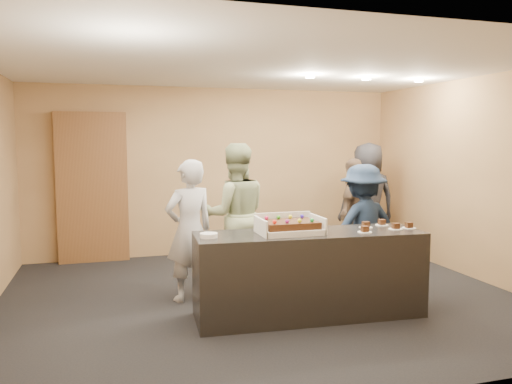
# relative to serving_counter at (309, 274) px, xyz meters

# --- Properties ---
(room) EXTENTS (6.04, 6.00, 2.70)m
(room) POSITION_rel_serving_counter_xyz_m (-0.30, 0.74, 0.90)
(room) COLOR black
(room) RESTS_ON ground
(serving_counter) EXTENTS (2.44, 0.85, 0.90)m
(serving_counter) POSITION_rel_serving_counter_xyz_m (0.00, 0.00, 0.00)
(serving_counter) COLOR black
(serving_counter) RESTS_ON floor
(storage_cabinet) EXTENTS (1.04, 0.15, 2.28)m
(storage_cabinet) POSITION_rel_serving_counter_xyz_m (-2.25, 3.15, 0.69)
(storage_cabinet) COLOR brown
(storage_cabinet) RESTS_ON floor
(cake_box) EXTENTS (0.65, 0.45, 0.19)m
(cake_box) POSITION_rel_serving_counter_xyz_m (-0.22, 0.02, 0.49)
(cake_box) COLOR white
(cake_box) RESTS_ON serving_counter
(sheet_cake) EXTENTS (0.55, 0.38, 0.11)m
(sheet_cake) POSITION_rel_serving_counter_xyz_m (-0.22, 0.00, 0.55)
(sheet_cake) COLOR #351B0C
(sheet_cake) RESTS_ON cake_box
(plate_stack) EXTENTS (0.18, 0.18, 0.04)m
(plate_stack) POSITION_rel_serving_counter_xyz_m (-1.07, 0.02, 0.47)
(plate_stack) COLOR white
(plate_stack) RESTS_ON serving_counter
(slice_a) EXTENTS (0.15, 0.15, 0.07)m
(slice_a) POSITION_rel_serving_counter_xyz_m (0.55, -0.17, 0.47)
(slice_a) COLOR white
(slice_a) RESTS_ON serving_counter
(slice_b) EXTENTS (0.15, 0.15, 0.07)m
(slice_b) POSITION_rel_serving_counter_xyz_m (0.70, 0.08, 0.47)
(slice_b) COLOR white
(slice_b) RESTS_ON serving_counter
(slice_c) EXTENTS (0.15, 0.15, 0.07)m
(slice_c) POSITION_rel_serving_counter_xyz_m (0.96, -0.10, 0.47)
(slice_c) COLOR white
(slice_c) RESTS_ON serving_counter
(slice_d) EXTENTS (0.15, 0.15, 0.07)m
(slice_d) POSITION_rel_serving_counter_xyz_m (0.95, 0.16, 0.47)
(slice_d) COLOR white
(slice_d) RESTS_ON serving_counter
(slice_e) EXTENTS (0.15, 0.15, 0.07)m
(slice_e) POSITION_rel_serving_counter_xyz_m (1.13, -0.09, 0.47)
(slice_e) COLOR white
(slice_e) RESTS_ON serving_counter
(person_server_grey) EXTENTS (0.69, 0.56, 1.64)m
(person_server_grey) POSITION_rel_serving_counter_xyz_m (-1.13, 0.89, 0.37)
(person_server_grey) COLOR #B1B1B6
(person_server_grey) RESTS_ON floor
(person_sage_man) EXTENTS (0.92, 0.73, 1.82)m
(person_sage_man) POSITION_rel_serving_counter_xyz_m (-0.48, 1.33, 0.46)
(person_sage_man) COLOR #96A176
(person_sage_man) RESTS_ON floor
(person_navy_man) EXTENTS (1.07, 0.69, 1.56)m
(person_navy_man) POSITION_rel_serving_counter_xyz_m (1.04, 0.77, 0.33)
(person_navy_man) COLOR #192842
(person_navy_man) RESTS_ON floor
(person_brown_extra) EXTENTS (0.95, 0.93, 1.60)m
(person_brown_extra) POSITION_rel_serving_counter_xyz_m (1.48, 1.86, 0.35)
(person_brown_extra) COLOR brown
(person_brown_extra) RESTS_ON floor
(person_dark_suit) EXTENTS (0.97, 0.72, 1.82)m
(person_dark_suit) POSITION_rel_serving_counter_xyz_m (1.94, 2.28, 0.46)
(person_dark_suit) COLOR #242329
(person_dark_suit) RESTS_ON floor
(ceiling_spotlights) EXTENTS (1.72, 0.12, 0.03)m
(ceiling_spotlights) POSITION_rel_serving_counter_xyz_m (1.30, 1.24, 2.22)
(ceiling_spotlights) COLOR #FFEAC6
(ceiling_spotlights) RESTS_ON ceiling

